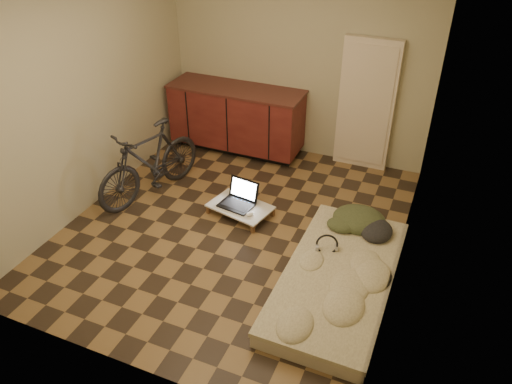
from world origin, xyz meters
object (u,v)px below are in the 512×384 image
at_px(bicycle, 149,158).
at_px(futon, 338,279).
at_px(lap_desk, 240,207).
at_px(laptop, 239,200).

xyz_separation_m(bicycle, futon, (2.50, -0.69, -0.41)).
distance_m(bicycle, futon, 2.63).
xyz_separation_m(bicycle, lap_desk, (1.16, 0.02, -0.40)).
bearing_deg(futon, lap_desk, 152.44).
height_order(bicycle, futon, bicycle).
xyz_separation_m(bicycle, laptop, (1.12, 0.06, -0.33)).
bearing_deg(laptop, bicycle, -168.10).
distance_m(bicycle, lap_desk, 1.22).
distance_m(futon, laptop, 1.57).
relative_size(bicycle, lap_desk, 1.99).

